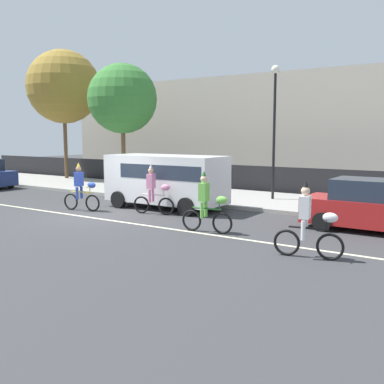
{
  "coord_description": "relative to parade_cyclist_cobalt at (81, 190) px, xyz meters",
  "views": [
    {
      "loc": [
        12.28,
        -11.92,
        3.01
      ],
      "look_at": [
        3.57,
        1.2,
        1.0
      ],
      "focal_mm": 42.0,
      "sensor_mm": 36.0,
      "label": 1
    }
  ],
  "objects": [
    {
      "name": "sidewalk_curb",
      "position": [
        1.17,
        6.11,
        -0.77
      ],
      "size": [
        60.0,
        5.0,
        0.15
      ],
      "primitive_type": "cube",
      "color": "#9E9B93",
      "rests_on": "ground"
    },
    {
      "name": "street_lamp_post",
      "position": [
        5.43,
        6.33,
        3.15
      ],
      "size": [
        0.36,
        0.36,
        5.86
      ],
      "color": "black",
      "rests_on": "sidewalk_curb"
    },
    {
      "name": "fence_line",
      "position": [
        1.17,
        9.01,
        -0.14
      ],
      "size": [
        40.0,
        0.08,
        1.4
      ],
      "primitive_type": "cube",
      "color": "black",
      "rests_on": "ground"
    },
    {
      "name": "parked_car_red",
      "position": [
        10.44,
        2.34,
        -0.06
      ],
      "size": [
        4.1,
        1.92,
        1.64
      ],
      "color": "#AD1E1E",
      "rests_on": "ground"
    },
    {
      "name": "street_tree_far_corner",
      "position": [
        -9.98,
        7.87,
        5.26
      ],
      "size": [
        4.73,
        4.73,
        8.32
      ],
      "color": "brown",
      "rests_on": "sidewalk_curb"
    },
    {
      "name": "street_tree_near_lamp",
      "position": [
        -3.76,
        6.64,
        4.15
      ],
      "size": [
        3.85,
        3.85,
        6.78
      ],
      "color": "brown",
      "rests_on": "sidewalk_curb"
    },
    {
      "name": "pedestrian_onlooker",
      "position": [
        1.36,
        6.25,
        0.17
      ],
      "size": [
        0.32,
        0.2,
        1.62
      ],
      "color": "#33333D",
      "rests_on": "sidewalk_curb"
    },
    {
      "name": "ground_plane",
      "position": [
        1.17,
        -0.39,
        -0.84
      ],
      "size": [
        80.0,
        80.0,
        0.0
      ],
      "primitive_type": "plane",
      "color": "#38383A"
    },
    {
      "name": "parade_cyclist_lime",
      "position": [
        6.29,
        -0.67,
        0.0
      ],
      "size": [
        1.72,
        0.5,
        1.92
      ],
      "color": "black",
      "rests_on": "ground"
    },
    {
      "name": "parade_cyclist_cobalt",
      "position": [
        0.0,
        0.0,
        0.0
      ],
      "size": [
        1.7,
        0.53,
        1.92
      ],
      "color": "black",
      "rests_on": "ground"
    },
    {
      "name": "parade_cyclist_pink",
      "position": [
        2.9,
        0.95,
        0.0
      ],
      "size": [
        1.7,
        0.54,
        1.92
      ],
      "color": "black",
      "rests_on": "ground"
    },
    {
      "name": "parade_cyclist_zebra",
      "position": [
        9.89,
        -1.77,
        0.0
      ],
      "size": [
        1.71,
        0.52,
        1.92
      ],
      "color": "black",
      "rests_on": "ground"
    },
    {
      "name": "parked_van_white",
      "position": [
        2.53,
        2.31,
        0.44
      ],
      "size": [
        5.0,
        2.22,
        2.18
      ],
      "color": "white",
      "rests_on": "ground"
    },
    {
      "name": "road_centre_line",
      "position": [
        1.17,
        -0.89,
        -0.84
      ],
      "size": [
        36.0,
        0.14,
        0.01
      ],
      "primitive_type": "cube",
      "color": "beige",
      "rests_on": "ground"
    },
    {
      "name": "building_backdrop",
      "position": [
        -0.62,
        17.61,
        2.56
      ],
      "size": [
        28.0,
        8.0,
        6.81
      ],
      "primitive_type": "cube",
      "color": "#B2A899",
      "rests_on": "ground"
    }
  ]
}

